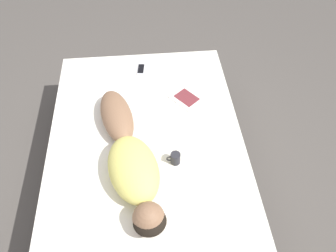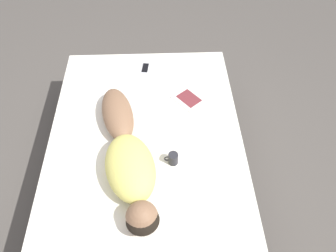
% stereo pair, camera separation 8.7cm
% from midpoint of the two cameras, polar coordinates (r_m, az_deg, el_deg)
% --- Properties ---
extents(ground_plane, '(12.00, 12.00, 0.00)m').
position_cam_midpoint_polar(ground_plane, '(2.90, -2.50, -10.17)').
color(ground_plane, '#4C4742').
extents(bed, '(1.54, 2.34, 0.53)m').
position_cam_midpoint_polar(bed, '(2.68, -2.69, -7.41)').
color(bed, '#383333').
rests_on(bed, ground_plane).
extents(person, '(0.52, 1.31, 0.22)m').
position_cam_midpoint_polar(person, '(2.30, -5.94, -5.40)').
color(person, brown).
rests_on(person, bed).
extents(open_magazine, '(0.49, 0.47, 0.01)m').
position_cam_midpoint_polar(open_magazine, '(2.85, 6.00, 5.70)').
color(open_magazine, silver).
rests_on(open_magazine, bed).
extents(coffee_mug, '(0.10, 0.07, 0.09)m').
position_cam_midpoint_polar(coffee_mug, '(2.35, 1.92, -5.68)').
color(coffee_mug, '#232328').
rests_on(coffee_mug, bed).
extents(cell_phone, '(0.09, 0.16, 0.01)m').
position_cam_midpoint_polar(cell_phone, '(3.08, -3.17, 10.02)').
color(cell_phone, silver).
rests_on(cell_phone, bed).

